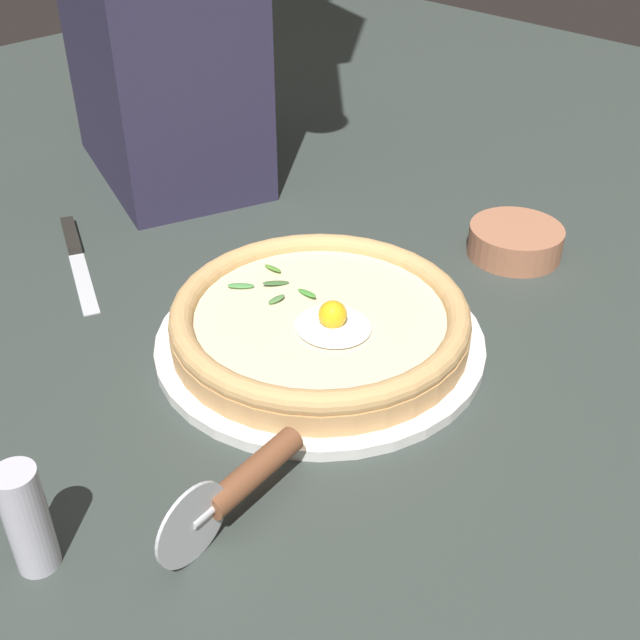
{
  "coord_description": "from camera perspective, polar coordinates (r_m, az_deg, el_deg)",
  "views": [
    {
      "loc": [
        -0.51,
        0.5,
        0.49
      ],
      "look_at": [
        -0.04,
        0.04,
        0.03
      ],
      "focal_mm": 44.63,
      "sensor_mm": 36.0,
      "label": 1
    }
  ],
  "objects": [
    {
      "name": "pizza",
      "position": [
        0.8,
        0.01,
        0.05
      ],
      "size": [
        0.3,
        0.3,
        0.06
      ],
      "color": "tan",
      "rests_on": "pizza_plate"
    },
    {
      "name": "side_bowl",
      "position": [
        1.0,
        13.82,
        5.51
      ],
      "size": [
        0.11,
        0.11,
        0.04
      ],
      "primitive_type": "cylinder",
      "color": "#B47251",
      "rests_on": "ground"
    },
    {
      "name": "ground_plane",
      "position": [
        0.87,
        -0.23,
        -0.47
      ],
      "size": [
        2.4,
        2.4,
        0.03
      ],
      "primitive_type": "cube",
      "color": "#353D39",
      "rests_on": "ground"
    },
    {
      "name": "pizza_plate",
      "position": [
        0.82,
        0.0,
        -1.5
      ],
      "size": [
        0.34,
        0.34,
        0.01
      ],
      "primitive_type": "cylinder",
      "color": "white",
      "rests_on": "ground"
    },
    {
      "name": "pizza_cutter",
      "position": [
        0.63,
        -5.8,
        -11.64
      ],
      "size": [
        0.03,
        0.15,
        0.07
      ],
      "color": "silver",
      "rests_on": "ground"
    },
    {
      "name": "pepper_shaker",
      "position": [
        0.62,
        -20.26,
        -13.27
      ],
      "size": [
        0.03,
        0.03,
        0.09
      ],
      "primitive_type": "cylinder",
      "color": "silver",
      "rests_on": "ground"
    },
    {
      "name": "table_knife",
      "position": [
        1.03,
        -17.18,
        4.89
      ],
      "size": [
        0.21,
        0.11,
        0.01
      ],
      "color": "silver",
      "rests_on": "ground"
    }
  ]
}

